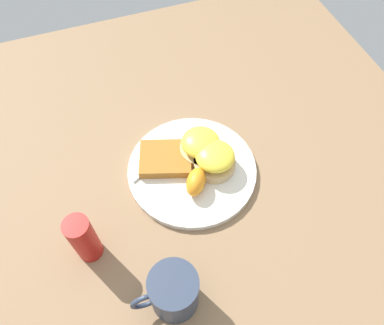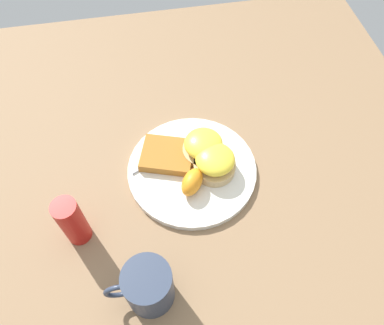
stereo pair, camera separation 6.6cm
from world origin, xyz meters
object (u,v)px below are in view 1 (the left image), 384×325
Objects in this scene: orange_wedge at (196,182)px; fork at (173,149)px; condiment_bottle at (84,239)px; hashbrown_patty at (166,159)px; sandwich_benedict_right at (200,146)px; cup at (173,292)px; sandwich_benedict_left at (215,159)px.

orange_wedge reaches higher than fork.
condiment_bottle is (0.22, 0.05, 0.02)m from orange_wedge.
hashbrown_patty is at bearing -144.52° from condiment_bottle.
fork is (0.05, -0.03, -0.02)m from sandwich_benedict_right.
fork is 0.30m from cup.
condiment_bottle is at bearing 17.37° from sandwich_benedict_left.
hashbrown_patty is (0.07, -0.00, -0.02)m from sandwich_benedict_right.
sandwich_benedict_right is 0.73× the size of condiment_bottle.
condiment_bottle reaches higher than sandwich_benedict_left.
condiment_bottle is at bearing 26.12° from sandwich_benedict_right.
condiment_bottle is (0.26, 0.13, 0.02)m from sandwich_benedict_right.
cup is (0.11, 0.18, 0.01)m from orange_wedge.
sandwich_benedict_right is at bearing 176.34° from hashbrown_patty.
cup reaches higher than orange_wedge.
orange_wedge is at bearing 97.41° from fork.
fork is 1.60× the size of condiment_bottle.
fork is (0.01, -0.10, -0.02)m from orange_wedge.
orange_wedge is (0.04, 0.07, -0.00)m from sandwich_benedict_right.
orange_wedge is (0.05, 0.03, -0.00)m from sandwich_benedict_left.
sandwich_benedict_left is at bearing 133.28° from fork.
sandwich_benedict_left reaches higher than hashbrown_patty.
sandwich_benedict_right is (0.01, -0.04, 0.00)m from sandwich_benedict_left.
sandwich_benedict_left is 0.27m from cup.
sandwich_benedict_right is at bearing -118.89° from cup.
sandwich_benedict_right is at bearing 150.88° from fork.
cup is 0.96× the size of condiment_bottle.
sandwich_benedict_left is at bearing -162.63° from condiment_bottle.
fork is 0.26m from condiment_bottle.
condiment_bottle is (0.12, -0.13, 0.01)m from cup.
cup reaches higher than hashbrown_patty.
sandwich_benedict_right is at bearing -69.99° from sandwich_benedict_left.
condiment_bottle is at bearing 13.30° from orange_wedge.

